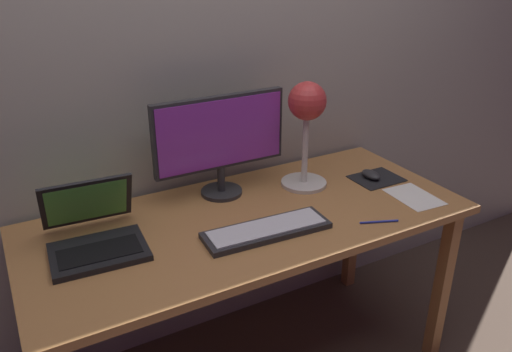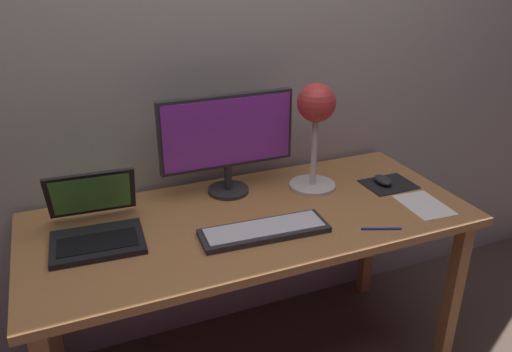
# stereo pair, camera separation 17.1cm
# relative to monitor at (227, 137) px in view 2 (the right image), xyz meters

# --- Properties ---
(back_wall) EXTENTS (4.80, 0.06, 2.60)m
(back_wall) POSITION_rel_monitor_xyz_m (0.01, 0.18, 0.33)
(back_wall) COLOR #9E998E
(back_wall) RESTS_ON ground
(desk) EXTENTS (1.60, 0.70, 0.74)m
(desk) POSITION_rel_monitor_xyz_m (0.01, -0.22, -0.31)
(desk) COLOR #A8703D
(desk) RESTS_ON ground
(monitor) EXTENTS (0.53, 0.16, 0.40)m
(monitor) POSITION_rel_monitor_xyz_m (0.00, 0.00, 0.00)
(monitor) COLOR #28282B
(monitor) RESTS_ON desk
(keyboard_main) EXTENTS (0.45, 0.17, 0.03)m
(keyboard_main) POSITION_rel_monitor_xyz_m (0.00, -0.35, -0.22)
(keyboard_main) COLOR #28282B
(keyboard_main) RESTS_ON desk
(laptop) EXTENTS (0.32, 0.34, 0.21)m
(laptop) POSITION_rel_monitor_xyz_m (-0.52, -0.13, -0.17)
(laptop) COLOR black
(laptop) RESTS_ON desk
(desk_lamp) EXTENTS (0.19, 0.19, 0.43)m
(desk_lamp) POSITION_rel_monitor_xyz_m (0.33, -0.09, 0.07)
(desk_lamp) COLOR beige
(desk_lamp) RESTS_ON desk
(mousepad) EXTENTS (0.20, 0.16, 0.00)m
(mousepad) POSITION_rel_monitor_xyz_m (0.63, -0.19, -0.23)
(mousepad) COLOR black
(mousepad) RESTS_ON desk
(mouse) EXTENTS (0.06, 0.10, 0.03)m
(mouse) POSITION_rel_monitor_xyz_m (0.61, -0.18, -0.21)
(mouse) COLOR #28282B
(mouse) RESTS_ON mousepad
(paper_sheet_near_mouse) EXTENTS (0.16, 0.22, 0.00)m
(paper_sheet_near_mouse) POSITION_rel_monitor_xyz_m (0.64, -0.39, -0.23)
(paper_sheet_near_mouse) COLOR white
(paper_sheet_near_mouse) RESTS_ON desk
(pen) EXTENTS (0.13, 0.06, 0.01)m
(pen) POSITION_rel_monitor_xyz_m (0.39, -0.48, -0.23)
(pen) COLOR #2633A5
(pen) RESTS_ON desk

